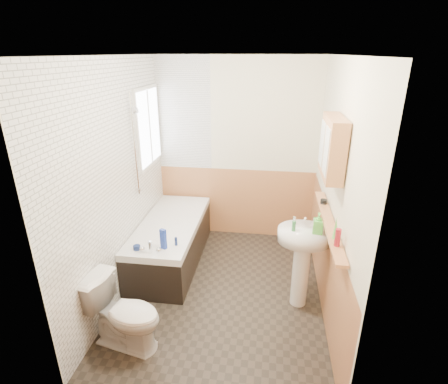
{
  "coord_description": "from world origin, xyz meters",
  "views": [
    {
      "loc": [
        0.47,
        -3.24,
        2.53
      ],
      "look_at": [
        0.0,
        0.15,
        1.15
      ],
      "focal_mm": 28.0,
      "sensor_mm": 36.0,
      "label": 1
    }
  ],
  "objects_px": {
    "pine_shelf": "(329,222)",
    "toilet": "(124,314)",
    "sink": "(302,251)",
    "bathtub": "(171,241)",
    "medicine_cabinet": "(332,147)"
  },
  "relations": [
    {
      "from": "bathtub",
      "to": "toilet",
      "type": "height_order",
      "value": "bathtub"
    },
    {
      "from": "medicine_cabinet",
      "to": "sink",
      "type": "bearing_deg",
      "value": 176.23
    },
    {
      "from": "toilet",
      "to": "sink",
      "type": "bearing_deg",
      "value": -51.34
    },
    {
      "from": "sink",
      "to": "medicine_cabinet",
      "type": "height_order",
      "value": "medicine_cabinet"
    },
    {
      "from": "pine_shelf",
      "to": "medicine_cabinet",
      "type": "height_order",
      "value": "medicine_cabinet"
    },
    {
      "from": "bathtub",
      "to": "toilet",
      "type": "bearing_deg",
      "value": -91.22
    },
    {
      "from": "bathtub",
      "to": "toilet",
      "type": "relative_size",
      "value": 2.38
    },
    {
      "from": "sink",
      "to": "pine_shelf",
      "type": "bearing_deg",
      "value": -22.69
    },
    {
      "from": "toilet",
      "to": "sink",
      "type": "relative_size",
      "value": 0.69
    },
    {
      "from": "sink",
      "to": "pine_shelf",
      "type": "distance_m",
      "value": 0.47
    },
    {
      "from": "sink",
      "to": "medicine_cabinet",
      "type": "bearing_deg",
      "value": 5.25
    },
    {
      "from": "bathtub",
      "to": "medicine_cabinet",
      "type": "distance_m",
      "value": 2.35
    },
    {
      "from": "pine_shelf",
      "to": "medicine_cabinet",
      "type": "xyz_separation_m",
      "value": [
        -0.03,
        0.11,
        0.69
      ]
    },
    {
      "from": "pine_shelf",
      "to": "toilet",
      "type": "bearing_deg",
      "value": -159.48
    },
    {
      "from": "bathtub",
      "to": "medicine_cabinet",
      "type": "height_order",
      "value": "medicine_cabinet"
    }
  ]
}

